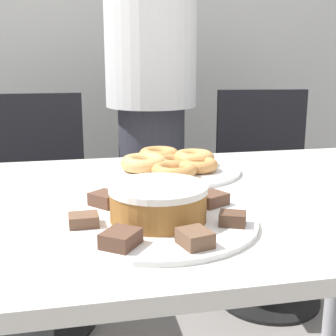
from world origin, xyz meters
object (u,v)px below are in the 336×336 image
object	(u,v)px
office_chair_right	(268,203)
frosted_cake	(158,202)
plate_cake	(158,222)
office_chair_left	(35,218)
plate_donuts	(175,170)
person_standing	(151,92)

from	to	relation	value
office_chair_right	frosted_cake	xyz separation A→B (m)	(-0.66, -0.96, 0.35)
office_chair_right	plate_cake	bearing A→B (deg)	-118.57
office_chair_left	frosted_cake	bearing A→B (deg)	-71.68
office_chair_right	plate_donuts	size ratio (longest dim) A/B	2.52
plate_cake	person_standing	bearing A→B (deg)	80.84
plate_cake	plate_donuts	distance (m)	0.40
plate_cake	plate_donuts	xyz separation A→B (m)	(0.12, 0.38, -0.00)
plate_cake	frosted_cake	xyz separation A→B (m)	(-0.00, 0.00, 0.04)
person_standing	plate_cake	bearing A→B (deg)	-99.16
person_standing	plate_donuts	distance (m)	0.71
frosted_cake	plate_cake	bearing A→B (deg)	0.00
office_chair_left	plate_donuts	distance (m)	0.78
office_chair_right	plate_cake	xyz separation A→B (m)	(-0.66, -0.96, 0.31)
office_chair_right	frosted_cake	world-z (taller)	office_chair_right
person_standing	frosted_cake	size ratio (longest dim) A/B	9.22
plate_cake	frosted_cake	distance (m)	0.04
person_standing	plate_cake	size ratio (longest dim) A/B	4.56
person_standing	office_chair_left	size ratio (longest dim) A/B	1.90
plate_cake	office_chair_right	bearing A→B (deg)	55.73
office_chair_left	office_chair_right	size ratio (longest dim) A/B	1.00
person_standing	office_chair_left	bearing A→B (deg)	-167.31
person_standing	office_chair_right	size ratio (longest dim) A/B	1.90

